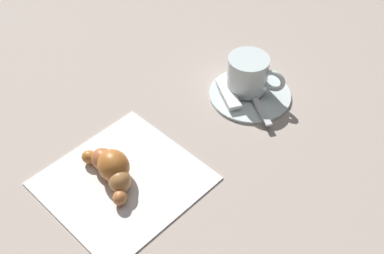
# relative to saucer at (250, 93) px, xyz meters

# --- Properties ---
(ground_plane) EXTENTS (1.80, 1.80, 0.00)m
(ground_plane) POSITION_rel_saucer_xyz_m (-0.11, 0.01, -0.00)
(ground_plane) COLOR #AC9D91
(saucer) EXTENTS (0.12, 0.12, 0.01)m
(saucer) POSITION_rel_saucer_xyz_m (0.00, 0.00, 0.00)
(saucer) COLOR silver
(saucer) RESTS_ON ground
(espresso_cup) EXTENTS (0.06, 0.09, 0.05)m
(espresso_cup) POSITION_rel_saucer_xyz_m (0.01, 0.00, 0.03)
(espresso_cup) COLOR silver
(espresso_cup) RESTS_ON saucer
(teaspoon) EXTENTS (0.09, 0.11, 0.01)m
(teaspoon) POSITION_rel_saucer_xyz_m (0.00, 0.01, 0.01)
(teaspoon) COLOR silver
(teaspoon) RESTS_ON saucer
(sugar_packet) EXTENTS (0.06, 0.06, 0.01)m
(sugar_packet) POSITION_rel_saucer_xyz_m (-0.03, 0.02, 0.01)
(sugar_packet) COLOR white
(sugar_packet) RESTS_ON saucer
(napkin) EXTENTS (0.21, 0.20, 0.00)m
(napkin) POSITION_rel_saucer_xyz_m (-0.23, 0.05, -0.00)
(napkin) COLOR white
(napkin) RESTS_ON ground
(croissant) EXTENTS (0.07, 0.10, 0.04)m
(croissant) POSITION_rel_saucer_xyz_m (-0.24, 0.06, 0.02)
(croissant) COLOR #BA6E3A
(croissant) RESTS_ON napkin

